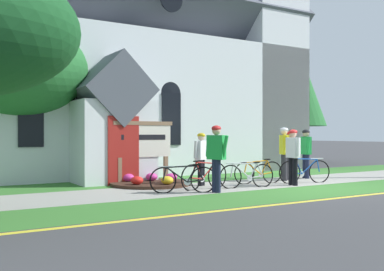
% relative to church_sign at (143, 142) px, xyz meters
% --- Properties ---
extents(ground, '(140.00, 140.00, 0.00)m').
position_rel_church_sign_xyz_m(ground, '(3.77, 0.30, -1.31)').
color(ground, '#3D3D3F').
extents(sidewalk_slab, '(32.00, 2.44, 0.01)m').
position_rel_church_sign_xyz_m(sidewalk_slab, '(1.85, -1.91, -1.30)').
color(sidewalk_slab, '#99968E').
rests_on(sidewalk_slab, ground).
extents(grass_verge, '(32.00, 2.06, 0.01)m').
position_rel_church_sign_xyz_m(grass_verge, '(1.85, -4.16, -1.30)').
color(grass_verge, '#38722D').
rests_on(grass_verge, ground).
extents(church_lawn, '(24.00, 2.28, 0.01)m').
position_rel_church_sign_xyz_m(church_lawn, '(1.85, 0.45, -1.30)').
color(church_lawn, '#38722D').
rests_on(church_lawn, ground).
extents(curb_paint_stripe, '(28.00, 0.16, 0.01)m').
position_rel_church_sign_xyz_m(curb_paint_stripe, '(1.85, -5.34, -1.30)').
color(curb_paint_stripe, yellow).
rests_on(curb_paint_stripe, ground).
extents(church_building, '(14.52, 12.63, 13.84)m').
position_rel_church_sign_xyz_m(church_building, '(2.16, 6.73, 3.67)').
color(church_building, silver).
rests_on(church_building, ground).
extents(church_sign, '(2.01, 0.13, 1.95)m').
position_rel_church_sign_xyz_m(church_sign, '(0.00, 0.00, 0.00)').
color(church_sign, '#7F6047').
rests_on(church_sign, ground).
extents(flower_bed, '(2.43, 2.43, 0.34)m').
position_rel_church_sign_xyz_m(flower_bed, '(-0.01, -0.54, -1.22)').
color(flower_bed, '#382319').
rests_on(flower_bed, ground).
extents(bicycle_white, '(1.67, 0.33, 0.79)m').
position_rel_church_sign_xyz_m(bicycle_white, '(3.10, -1.86, -0.94)').
color(bicycle_white, black).
rests_on(bicycle_white, ground).
extents(bicycle_blue, '(1.73, 0.51, 0.85)m').
position_rel_church_sign_xyz_m(bicycle_blue, '(4.40, -2.52, -0.92)').
color(bicycle_blue, black).
rests_on(bicycle_blue, ground).
extents(bicycle_yellow, '(1.71, 0.35, 0.77)m').
position_rel_church_sign_xyz_m(bicycle_yellow, '(2.08, -2.57, -0.94)').
color(bicycle_yellow, black).
rests_on(bicycle_yellow, ground).
extents(bicycle_red, '(1.66, 0.73, 0.78)m').
position_rel_church_sign_xyz_m(bicycle_red, '(-0.03, -2.56, -0.94)').
color(bicycle_red, black).
rests_on(bicycle_red, ground).
extents(bicycle_black, '(1.73, 0.38, 0.85)m').
position_rel_church_sign_xyz_m(bicycle_black, '(0.85, -2.21, -0.92)').
color(bicycle_black, black).
rests_on(bicycle_black, ground).
extents(cyclist_in_yellow_jersey, '(0.43, 0.67, 1.77)m').
position_rel_church_sign_xyz_m(cyclist_in_yellow_jersey, '(4.37, -1.63, -0.25)').
color(cyclist_in_yellow_jersey, '#2D2D33').
rests_on(cyclist_in_yellow_jersey, ground).
extents(cyclist_in_red_jersey, '(0.36, 0.70, 1.71)m').
position_rel_church_sign_xyz_m(cyclist_in_red_jersey, '(5.55, -1.45, -0.30)').
color(cyclist_in_red_jersey, '#191E38').
rests_on(cyclist_in_red_jersey, ground).
extents(cyclist_in_white_jersey, '(0.37, 0.78, 1.78)m').
position_rel_church_sign_xyz_m(cyclist_in_white_jersey, '(0.72, -3.00, -0.25)').
color(cyclist_in_white_jersey, '#191E38').
rests_on(cyclist_in_white_jersey, ground).
extents(cyclist_in_green_jersey, '(0.29, 0.71, 1.69)m').
position_rel_church_sign_xyz_m(cyclist_in_green_jersey, '(3.64, -2.81, -0.31)').
color(cyclist_in_green_jersey, black).
rests_on(cyclist_in_green_jersey, ground).
extents(cyclist_in_orange_jersey, '(0.60, 0.39, 1.58)m').
position_rel_church_sign_xyz_m(cyclist_in_orange_jersey, '(1.23, -1.45, -0.39)').
color(cyclist_in_orange_jersey, black).
rests_on(cyclist_in_orange_jersey, ground).
extents(cyclist_in_blue_jersey, '(0.58, 0.44, 1.65)m').
position_rel_church_sign_xyz_m(cyclist_in_blue_jersey, '(4.70, -1.56, -0.34)').
color(cyclist_in_blue_jersey, '#2D2D33').
rests_on(cyclist_in_blue_jersey, ground).
extents(roadside_conifer, '(4.26, 4.26, 8.16)m').
position_rel_church_sign_xyz_m(roadside_conifer, '(11.83, 6.13, 3.77)').
color(roadside_conifer, '#4C3823').
rests_on(roadside_conifer, ground).
extents(yard_deciduous_tree, '(4.38, 4.38, 5.11)m').
position_rel_church_sign_xyz_m(yard_deciduous_tree, '(-3.37, 2.11, 2.27)').
color(yard_deciduous_tree, '#3D2D1E').
rests_on(yard_deciduous_tree, ground).
extents(distant_hill, '(98.79, 44.54, 16.67)m').
position_rel_church_sign_xyz_m(distant_hill, '(4.90, 62.36, -1.31)').
color(distant_hill, '#847A5B').
rests_on(distant_hill, ground).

